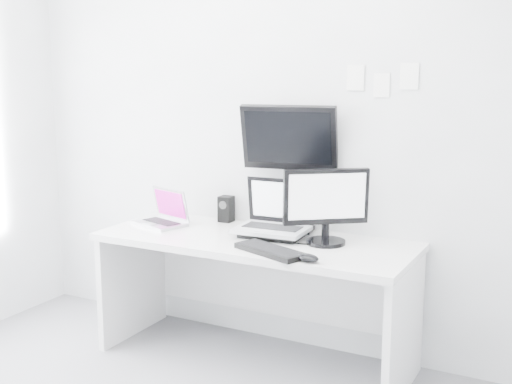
% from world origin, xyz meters
% --- Properties ---
extents(back_wall, '(3.60, 0.00, 3.60)m').
position_xyz_m(back_wall, '(0.00, 1.60, 1.35)').
color(back_wall, silver).
rests_on(back_wall, ground).
extents(desk, '(1.80, 0.70, 0.73)m').
position_xyz_m(desk, '(0.00, 1.25, 0.36)').
color(desk, silver).
rests_on(desk, ground).
extents(macbook, '(0.36, 0.31, 0.23)m').
position_xyz_m(macbook, '(-0.66, 1.26, 0.85)').
color(macbook, '#A8A8AD').
rests_on(macbook, desk).
extents(speaker, '(0.11, 0.11, 0.16)m').
position_xyz_m(speaker, '(-0.35, 1.53, 0.81)').
color(speaker, black).
rests_on(speaker, desk).
extents(dell_laptop, '(0.42, 0.33, 0.33)m').
position_xyz_m(dell_laptop, '(0.07, 1.32, 0.90)').
color(dell_laptop, '#B3B5BB').
rests_on(dell_laptop, desk).
extents(rear_monitor, '(0.58, 0.30, 0.76)m').
position_xyz_m(rear_monitor, '(0.08, 1.53, 1.11)').
color(rear_monitor, black).
rests_on(rear_monitor, desk).
extents(samsung_monitor, '(0.50, 0.45, 0.43)m').
position_xyz_m(samsung_monitor, '(0.40, 1.32, 0.94)').
color(samsung_monitor, black).
rests_on(samsung_monitor, desk).
extents(keyboard, '(0.44, 0.29, 0.03)m').
position_xyz_m(keyboard, '(0.22, 1.01, 0.74)').
color(keyboard, black).
rests_on(keyboard, desk).
extents(mouse, '(0.14, 0.10, 0.04)m').
position_xyz_m(mouse, '(0.45, 0.96, 0.75)').
color(mouse, black).
rests_on(mouse, desk).
extents(wall_note_0, '(0.10, 0.00, 0.14)m').
position_xyz_m(wall_note_0, '(0.45, 1.59, 1.62)').
color(wall_note_0, white).
rests_on(wall_note_0, back_wall).
extents(wall_note_1, '(0.09, 0.00, 0.13)m').
position_xyz_m(wall_note_1, '(0.60, 1.59, 1.58)').
color(wall_note_1, white).
rests_on(wall_note_1, back_wall).
extents(wall_note_2, '(0.10, 0.00, 0.14)m').
position_xyz_m(wall_note_2, '(0.75, 1.59, 1.63)').
color(wall_note_2, white).
rests_on(wall_note_2, back_wall).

